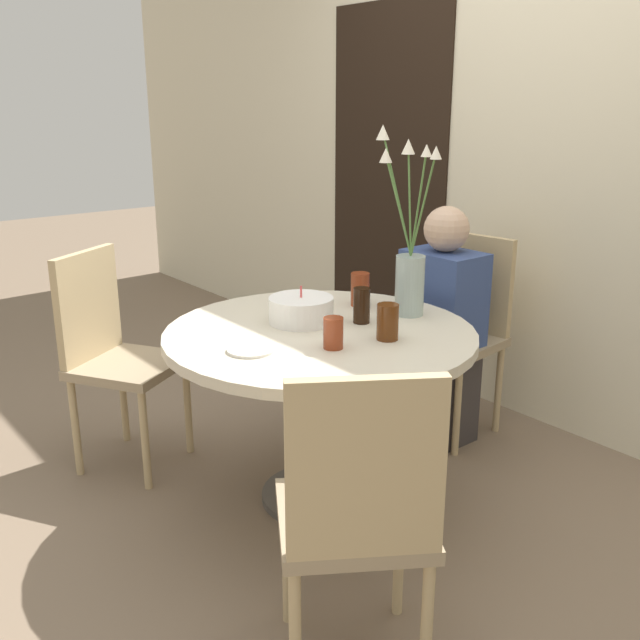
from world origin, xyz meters
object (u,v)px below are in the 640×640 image
birthday_cake (301,310)px  drink_glass_1 (333,333)px  chair_far_back (461,322)px  drink_glass_2 (362,305)px  flower_vase (409,261)px  chair_left_flank (112,346)px  person_boy (441,333)px  drink_glass_3 (360,289)px  chair_right_flank (358,509)px  side_plate (251,350)px  drink_glass_0 (388,322)px

birthday_cake → drink_glass_1: (0.31, -0.10, 0.01)m
chair_far_back → drink_glass_2: bearing=-86.6°
flower_vase → drink_glass_2: bearing=-96.5°
chair_far_back → chair_left_flank: 1.59m
drink_glass_1 → chair_left_flank: bearing=-158.2°
flower_vase → person_boy: size_ratio=0.67×
chair_far_back → drink_glass_3: chair_far_back is taller
chair_left_flank → person_boy: (0.72, 1.26, -0.02)m
chair_right_flank → flower_vase: bearing=-108.2°
drink_glass_2 → person_boy: size_ratio=0.13×
drink_glass_1 → drink_glass_3: (-0.34, 0.43, 0.01)m
side_plate → person_boy: 1.13m
drink_glass_3 → chair_right_flank: bearing=-42.0°
chair_right_flank → side_plate: 0.80m
chair_far_back → drink_glass_0: 0.91m
birthday_cake → drink_glass_0: size_ratio=1.91×
drink_glass_1 → person_boy: size_ratio=0.10×
side_plate → drink_glass_0: 0.50m
flower_vase → side_plate: size_ratio=4.41×
side_plate → birthday_cake: bearing=114.7°
chair_far_back → chair_right_flank: 1.70m
chair_right_flank → birthday_cake: chair_right_flank is taller
birthday_cake → drink_glass_1: 0.32m
side_plate → drink_glass_3: (-0.19, 0.67, 0.06)m
chair_right_flank → drink_glass_0: size_ratio=7.16×
chair_far_back → chair_left_flank: size_ratio=1.00×
chair_left_flank → drink_glass_3: (0.65, 0.83, 0.24)m
chair_left_flank → flower_vase: flower_vase is taller
birthday_cake → person_boy: 0.81m
side_plate → drink_glass_2: bearing=90.6°
chair_left_flank → birthday_cake: size_ratio=3.75×
drink_glass_0 → drink_glass_2: bearing=163.1°
drink_glass_2 → side_plate: bearing=-89.4°
chair_far_back → drink_glass_0: bearing=-73.8°
birthday_cake → drink_glass_3: 0.34m
chair_right_flank → drink_glass_2: chair_right_flank is taller
birthday_cake → drink_glass_3: (-0.04, 0.34, 0.02)m
side_plate → drink_glass_2: size_ratio=1.20×
chair_right_flank → drink_glass_2: 1.06m
flower_vase → side_plate: bearing=-91.5°
drink_glass_3 → drink_glass_2: bearing=-40.5°
person_boy → chair_left_flank: bearing=-119.8°
birthday_cake → drink_glass_3: bearing=96.0°
chair_right_flank → drink_glass_1: 0.77m
drink_glass_2 → person_boy: person_boy is taller
chair_far_back → drink_glass_2: chair_far_back is taller
flower_vase → drink_glass_3: (-0.21, -0.07, -0.15)m
chair_right_flank → drink_glass_3: 1.30m
flower_vase → drink_glass_2: (-0.03, -0.22, -0.15)m
drink_glass_0 → person_boy: (-0.32, 0.66, -0.26)m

